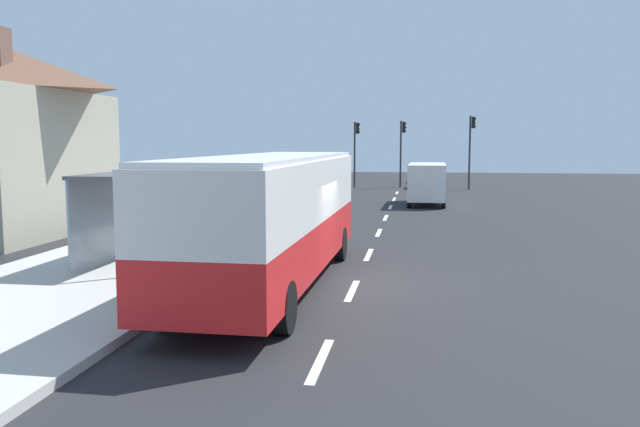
{
  "coord_description": "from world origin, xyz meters",
  "views": [
    {
      "loc": [
        1.8,
        -16.06,
        3.54
      ],
      "look_at": [
        -1.0,
        2.07,
        1.5
      ],
      "focal_mm": 36.38,
      "sensor_mm": 36.0,
      "label": 1
    }
  ],
  "objects_px": {
    "bus": "(272,212)",
    "recycling_bin_orange": "(216,239)",
    "sedan_near": "(426,178)",
    "recycling_bin_yellow": "(223,235)",
    "sedan_far": "(426,173)",
    "traffic_light_median": "(402,143)",
    "recycling_bin_red": "(208,242)",
    "traffic_light_far_side": "(356,144)",
    "traffic_light_near_side": "(471,141)",
    "white_van": "(427,181)",
    "bus_shelter": "(121,194)"
  },
  "relations": [
    {
      "from": "traffic_light_near_side",
      "to": "traffic_light_far_side",
      "type": "distance_m",
      "value": 8.64
    },
    {
      "from": "recycling_bin_orange",
      "to": "recycling_bin_yellow",
      "type": "relative_size",
      "value": 1.0
    },
    {
      "from": "white_van",
      "to": "bus_shelter",
      "type": "distance_m",
      "value": 21.76
    },
    {
      "from": "white_van",
      "to": "recycling_bin_orange",
      "type": "xyz_separation_m",
      "value": [
        -6.4,
        -18.45,
        -0.69
      ]
    },
    {
      "from": "bus",
      "to": "sedan_near",
      "type": "bearing_deg",
      "value": 83.49
    },
    {
      "from": "white_van",
      "to": "traffic_light_far_side",
      "type": "height_order",
      "value": "traffic_light_far_side"
    },
    {
      "from": "sedan_far",
      "to": "recycling_bin_orange",
      "type": "height_order",
      "value": "sedan_far"
    },
    {
      "from": "recycling_bin_red",
      "to": "recycling_bin_orange",
      "type": "xyz_separation_m",
      "value": [
        0.0,
        0.7,
        0.0
      ]
    },
    {
      "from": "recycling_bin_yellow",
      "to": "traffic_light_far_side",
      "type": "distance_m",
      "value": 30.9
    },
    {
      "from": "traffic_light_far_side",
      "to": "traffic_light_median",
      "type": "height_order",
      "value": "traffic_light_median"
    },
    {
      "from": "traffic_light_median",
      "to": "bus_shelter",
      "type": "height_order",
      "value": "traffic_light_median"
    },
    {
      "from": "bus_shelter",
      "to": "sedan_far",
      "type": "bearing_deg",
      "value": 77.76
    },
    {
      "from": "traffic_light_near_side",
      "to": "traffic_light_far_side",
      "type": "height_order",
      "value": "traffic_light_near_side"
    },
    {
      "from": "recycling_bin_orange",
      "to": "recycling_bin_yellow",
      "type": "distance_m",
      "value": 0.7
    },
    {
      "from": "recycling_bin_yellow",
      "to": "traffic_light_far_side",
      "type": "xyz_separation_m",
      "value": [
        1.1,
        30.76,
        2.71
      ]
    },
    {
      "from": "sedan_near",
      "to": "traffic_light_far_side",
      "type": "height_order",
      "value": "traffic_light_far_side"
    },
    {
      "from": "traffic_light_median",
      "to": "recycling_bin_yellow",
      "type": "bearing_deg",
      "value": -98.29
    },
    {
      "from": "white_van",
      "to": "recycling_bin_orange",
      "type": "relative_size",
      "value": 5.51
    },
    {
      "from": "traffic_light_far_side",
      "to": "traffic_light_median",
      "type": "distance_m",
      "value": 3.59
    },
    {
      "from": "sedan_near",
      "to": "recycling_bin_orange",
      "type": "distance_m",
      "value": 32.53
    },
    {
      "from": "sedan_near",
      "to": "traffic_light_near_side",
      "type": "bearing_deg",
      "value": -20.86
    },
    {
      "from": "traffic_light_near_side",
      "to": "recycling_bin_orange",
      "type": "bearing_deg",
      "value": -107.55
    },
    {
      "from": "recycling_bin_orange",
      "to": "traffic_light_near_side",
      "type": "bearing_deg",
      "value": 72.45
    },
    {
      "from": "traffic_light_near_side",
      "to": "bus_shelter",
      "type": "height_order",
      "value": "traffic_light_near_side"
    },
    {
      "from": "recycling_bin_red",
      "to": "traffic_light_near_side",
      "type": "bearing_deg",
      "value": 72.82
    },
    {
      "from": "sedan_far",
      "to": "recycling_bin_red",
      "type": "distance_m",
      "value": 39.88
    },
    {
      "from": "recycling_bin_red",
      "to": "traffic_light_far_side",
      "type": "height_order",
      "value": "traffic_light_far_side"
    },
    {
      "from": "sedan_near",
      "to": "traffic_light_median",
      "type": "height_order",
      "value": "traffic_light_median"
    },
    {
      "from": "white_van",
      "to": "traffic_light_median",
      "type": "relative_size",
      "value": 1.02
    },
    {
      "from": "bus",
      "to": "bus_shelter",
      "type": "height_order",
      "value": "bus"
    },
    {
      "from": "sedan_near",
      "to": "bus_shelter",
      "type": "xyz_separation_m",
      "value": [
        -8.71,
        -33.39,
        1.31
      ]
    },
    {
      "from": "traffic_light_near_side",
      "to": "traffic_light_median",
      "type": "xyz_separation_m",
      "value": [
        -5.1,
        1.6,
        -0.18
      ]
    },
    {
      "from": "recycling_bin_yellow",
      "to": "bus_shelter",
      "type": "relative_size",
      "value": 0.24
    },
    {
      "from": "bus",
      "to": "traffic_light_near_side",
      "type": "height_order",
      "value": "traffic_light_near_side"
    },
    {
      "from": "bus",
      "to": "recycling_bin_orange",
      "type": "distance_m",
      "value": 4.29
    },
    {
      "from": "sedan_far",
      "to": "recycling_bin_red",
      "type": "relative_size",
      "value": 4.7
    },
    {
      "from": "bus",
      "to": "sedan_near",
      "type": "xyz_separation_m",
      "value": [
        4.01,
        35.16,
        -1.05
      ]
    },
    {
      "from": "sedan_near",
      "to": "bus_shelter",
      "type": "relative_size",
      "value": 1.11
    },
    {
      "from": "bus",
      "to": "recycling_bin_orange",
      "type": "xyz_separation_m",
      "value": [
        -2.49,
        3.29,
        -1.19
      ]
    },
    {
      "from": "recycling_bin_red",
      "to": "bus",
      "type": "bearing_deg",
      "value": -46.11
    },
    {
      "from": "recycling_bin_orange",
      "to": "traffic_light_far_side",
      "type": "xyz_separation_m",
      "value": [
        1.1,
        31.46,
        2.71
      ]
    },
    {
      "from": "white_van",
      "to": "recycling_bin_red",
      "type": "distance_m",
      "value": 20.2
    },
    {
      "from": "sedan_far",
      "to": "sedan_near",
      "type": "bearing_deg",
      "value": -90.03
    },
    {
      "from": "sedan_far",
      "to": "traffic_light_far_side",
      "type": "relative_size",
      "value": 0.88
    },
    {
      "from": "sedan_far",
      "to": "recycling_bin_orange",
      "type": "relative_size",
      "value": 4.7
    },
    {
      "from": "recycling_bin_red",
      "to": "traffic_light_near_side",
      "type": "xyz_separation_m",
      "value": [
        9.69,
        31.36,
        2.93
      ]
    },
    {
      "from": "sedan_near",
      "to": "recycling_bin_yellow",
      "type": "distance_m",
      "value": 31.85
    },
    {
      "from": "sedan_far",
      "to": "traffic_light_median",
      "type": "distance_m",
      "value": 7.16
    },
    {
      "from": "recycling_bin_orange",
      "to": "sedan_far",
      "type": "bearing_deg",
      "value": 80.45
    },
    {
      "from": "recycling_bin_red",
      "to": "traffic_light_far_side",
      "type": "xyz_separation_m",
      "value": [
        1.1,
        32.16,
        2.71
      ]
    }
  ]
}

